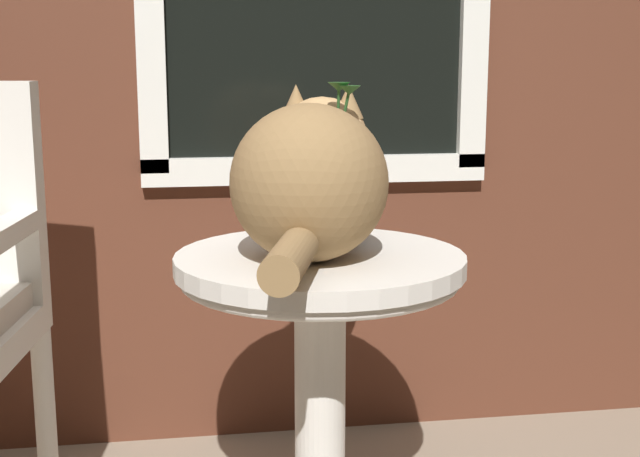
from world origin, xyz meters
TOP-DOWN VIEW (x-y plane):
  - wicker_side_table at (0.24, 0.08)m, footprint 0.56×0.56m
  - cat at (0.22, 0.06)m, footprint 0.36×0.65m
  - pewter_vase_with_ivy at (0.28, 0.17)m, footprint 0.14×0.14m

SIDE VIEW (x-z plane):
  - wicker_side_table at x=0.24m, z-range 0.11..0.74m
  - pewter_vase_with_ivy at x=0.28m, z-range 0.57..0.89m
  - cat at x=0.22m, z-range 0.63..0.95m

